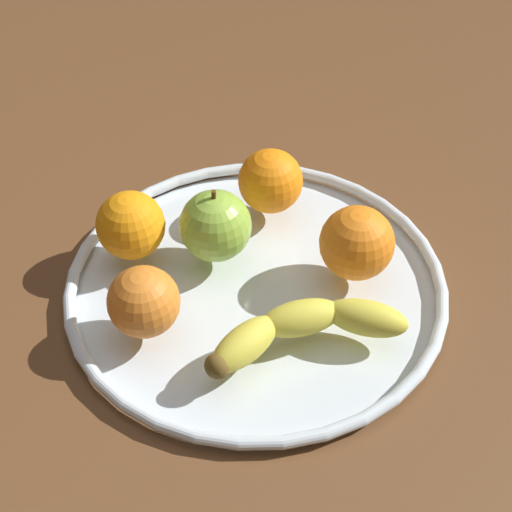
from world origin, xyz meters
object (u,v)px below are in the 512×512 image
(fruit_bowl, at_px, (256,284))
(orange_back_left, at_px, (131,225))
(orange_front_left, at_px, (271,181))
(orange_front_right, at_px, (356,241))
(apple, at_px, (215,226))
(orange_back_right, at_px, (144,302))
(banana, at_px, (301,328))

(fruit_bowl, height_order, orange_back_left, orange_back_left)
(orange_front_left, distance_m, orange_front_right, 0.12)
(apple, distance_m, orange_front_left, 0.09)
(orange_front_left, relative_size, orange_back_left, 1.00)
(orange_back_left, bearing_deg, orange_back_right, 96.07)
(orange_front_right, distance_m, orange_back_right, 0.21)
(orange_front_left, xyz_separation_m, orange_front_right, (-0.07, 0.10, 0.00))
(orange_front_right, bearing_deg, orange_front_left, -56.25)
(orange_front_right, bearing_deg, apple, -16.44)
(orange_back_right, bearing_deg, fruit_bowl, -155.54)
(orange_back_right, relative_size, orange_back_left, 0.96)
(apple, distance_m, orange_back_right, 0.11)
(apple, relative_size, orange_back_right, 1.21)
(fruit_bowl, relative_size, orange_front_left, 5.48)
(fruit_bowl, relative_size, orange_back_right, 5.68)
(fruit_bowl, relative_size, banana, 1.92)
(orange_front_right, bearing_deg, fruit_bowl, 1.32)
(orange_front_right, distance_m, orange_back_left, 0.22)
(banana, relative_size, orange_back_left, 2.85)
(fruit_bowl, xyz_separation_m, orange_front_left, (-0.03, -0.10, 0.04))
(apple, bearing_deg, orange_front_left, -134.53)
(orange_back_right, bearing_deg, banana, 166.38)
(orange_front_left, distance_m, orange_back_right, 0.20)
(fruit_bowl, bearing_deg, orange_front_right, -178.68)
(banana, xyz_separation_m, orange_front_right, (-0.07, -0.08, 0.02))
(orange_back_left, bearing_deg, orange_front_right, 166.49)
(banana, height_order, orange_back_left, orange_back_left)
(apple, bearing_deg, fruit_bowl, 130.40)
(orange_back_right, xyz_separation_m, orange_back_left, (0.01, -0.10, 0.00))
(fruit_bowl, bearing_deg, banana, 110.58)
(banana, distance_m, orange_back_left, 0.20)
(fruit_bowl, height_order, banana, banana)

